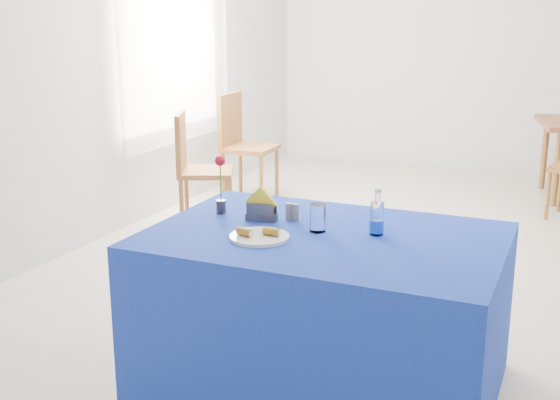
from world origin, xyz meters
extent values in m
plane|color=beige|center=(0.00, 0.00, 0.00)|extent=(7.00, 7.00, 0.00)
plane|color=silver|center=(0.00, 3.50, 1.40)|extent=(5.00, 0.00, 5.00)
plane|color=silver|center=(0.00, -3.50, 1.40)|extent=(5.00, 0.00, 5.00)
plane|color=silver|center=(-2.50, 0.00, 1.40)|extent=(0.00, 7.00, 7.00)
cube|color=white|center=(-2.47, 0.80, 1.55)|extent=(0.04, 1.50, 1.60)
cube|color=white|center=(-2.40, 0.80, 1.55)|extent=(0.04, 1.75, 1.85)
cylinder|color=silver|center=(-0.32, -1.94, 0.77)|extent=(0.27, 0.27, 0.01)
cylinder|color=white|center=(-0.12, -1.74, 0.82)|extent=(0.07, 0.07, 0.13)
cylinder|color=slate|center=(-0.32, -1.62, 0.80)|extent=(0.03, 0.03, 0.08)
cylinder|color=slate|center=(-0.28, -1.62, 0.80)|extent=(0.03, 0.03, 0.08)
cube|color=navy|center=(-0.08, -1.76, 0.38)|extent=(1.60, 1.10, 0.76)
cylinder|color=silver|center=(0.14, -1.68, 0.83)|extent=(0.06, 0.06, 0.15)
cylinder|color=blue|center=(0.14, -1.68, 0.80)|extent=(0.07, 0.07, 0.06)
cylinder|color=silver|center=(0.14, -1.68, 0.94)|extent=(0.03, 0.03, 0.05)
cylinder|color=white|center=(0.14, -1.68, 0.97)|extent=(0.03, 0.03, 0.01)
cube|color=#38383D|center=(-0.44, -1.68, 0.78)|extent=(0.15, 0.07, 0.03)
cube|color=#3C3C41|center=(-0.43, -1.70, 0.81)|extent=(0.14, 0.02, 0.09)
cube|color=#35363A|center=(-0.44, -1.65, 0.81)|extent=(0.14, 0.02, 0.09)
cube|color=gold|center=(-0.44, -1.68, 0.85)|extent=(0.16, 0.02, 0.16)
cylinder|color=#27272C|center=(-0.67, -1.65, 0.80)|extent=(0.05, 0.05, 0.07)
cylinder|color=#186219|center=(-0.67, -1.65, 0.91)|extent=(0.01, 0.01, 0.22)
sphere|color=red|center=(-0.67, -1.65, 1.03)|extent=(0.05, 0.05, 0.05)
cylinder|color=olive|center=(0.77, 2.19, 0.35)|extent=(0.06, 0.06, 0.71)
cylinder|color=olive|center=(0.62, 2.87, 0.35)|extent=(0.06, 0.06, 0.71)
cylinder|color=brown|center=(0.74, 1.67, 0.22)|extent=(0.03, 0.03, 0.43)
cylinder|color=brown|center=(0.83, 2.01, 0.22)|extent=(0.03, 0.03, 0.43)
cylinder|color=brown|center=(-1.61, 0.18, 0.23)|extent=(0.04, 0.04, 0.46)
cylinder|color=brown|center=(-1.76, 0.52, 0.23)|extent=(0.04, 0.04, 0.46)
cylinder|color=brown|center=(-1.95, 0.03, 0.23)|extent=(0.04, 0.04, 0.46)
cylinder|color=brown|center=(-2.10, 0.36, 0.23)|extent=(0.04, 0.04, 0.46)
cube|color=brown|center=(-1.86, 0.27, 0.48)|extent=(0.57, 0.57, 0.04)
cube|color=brown|center=(-2.03, 0.19, 0.73)|extent=(0.22, 0.41, 0.47)
cylinder|color=brown|center=(-1.72, 1.06, 0.24)|extent=(0.04, 0.04, 0.49)
cylinder|color=brown|center=(-1.74, 1.45, 0.24)|extent=(0.04, 0.04, 0.49)
cylinder|color=brown|center=(-2.11, 1.05, 0.24)|extent=(0.04, 0.04, 0.49)
cylinder|color=brown|center=(-2.13, 1.44, 0.24)|extent=(0.04, 0.04, 0.49)
cube|color=brown|center=(-1.92, 1.25, 0.50)|extent=(0.47, 0.47, 0.04)
cube|color=brown|center=(-2.13, 1.24, 0.77)|extent=(0.06, 0.46, 0.50)
cylinder|color=gold|center=(-0.38, -1.98, 0.79)|extent=(0.08, 0.05, 0.04)
cylinder|color=beige|center=(-0.34, -1.99, 0.79)|extent=(0.01, 0.03, 0.03)
cylinder|color=gold|center=(-0.27, -1.92, 0.79)|extent=(0.07, 0.04, 0.04)
cylinder|color=beige|center=(-0.24, -1.92, 0.79)|extent=(0.00, 0.03, 0.03)
camera|label=1|loc=(0.96, -4.65, 1.73)|focal=45.00mm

